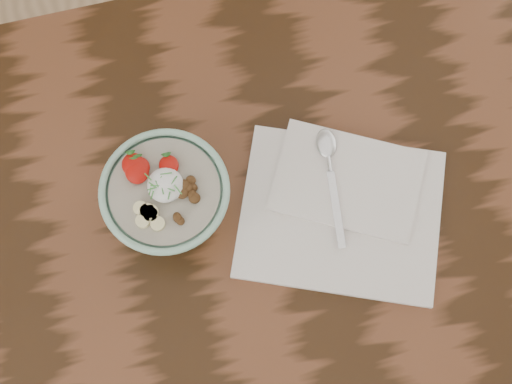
# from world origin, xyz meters

# --- Properties ---
(table) EXTENTS (1.60, 0.90, 0.75)m
(table) POSITION_xyz_m (0.00, 0.00, 0.66)
(table) COLOR black
(table) RESTS_ON ground
(breakfast_bowl) EXTENTS (0.17, 0.17, 0.11)m
(breakfast_bowl) POSITION_xyz_m (0.02, 0.11, 0.81)
(breakfast_bowl) COLOR #90C1A8
(breakfast_bowl) RESTS_ON table
(napkin) EXTENTS (0.34, 0.31, 0.02)m
(napkin) POSITION_xyz_m (0.25, 0.05, 0.76)
(napkin) COLOR white
(napkin) RESTS_ON table
(spoon) EXTENTS (0.04, 0.17, 0.01)m
(spoon) POSITION_xyz_m (0.25, 0.12, 0.77)
(spoon) COLOR silver
(spoon) RESTS_ON napkin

